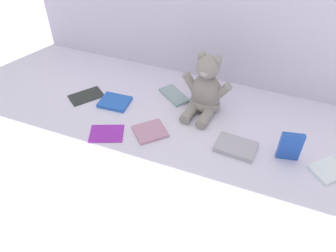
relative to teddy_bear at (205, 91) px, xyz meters
name	(u,v)px	position (x,y,z in m)	size (l,w,h in m)	color
ground_plane	(172,128)	(-0.08, -0.15, -0.09)	(3.20, 3.20, 0.00)	silver
backdrop_drape	(209,2)	(-0.08, 0.23, 0.24)	(1.58, 0.03, 0.66)	silver
teddy_bear	(205,91)	(0.00, 0.00, 0.00)	(0.20, 0.18, 0.24)	gray
book_case_0	(150,131)	(-0.14, -0.20, -0.08)	(0.10, 0.11, 0.01)	#B7819B
book_case_1	(86,96)	(-0.48, -0.10, -0.09)	(0.08, 0.13, 0.01)	#292D2A
book_case_2	(236,147)	(0.17, -0.17, -0.08)	(0.09, 0.14, 0.02)	#A59EA9
book_case_3	(328,171)	(0.47, -0.16, -0.08)	(0.09, 0.10, 0.01)	white
book_case_4	(107,133)	(-0.29, -0.27, -0.09)	(0.09, 0.12, 0.01)	purple
book_case_5	(290,146)	(0.34, -0.15, -0.03)	(0.07, 0.02, 0.11)	#224EB2
book_case_6	(115,102)	(-0.34, -0.10, -0.08)	(0.09, 0.12, 0.01)	blue
book_case_7	(174,95)	(-0.14, 0.03, -0.08)	(0.07, 0.13, 0.01)	#89A0A2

